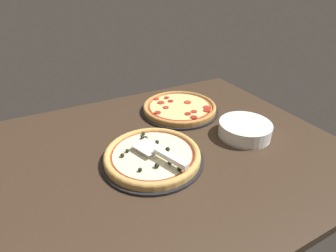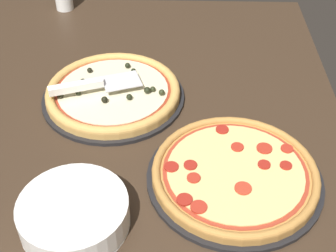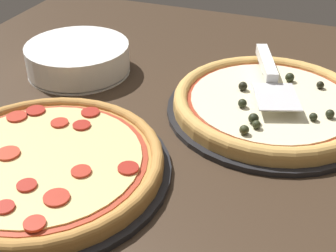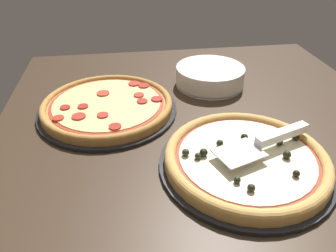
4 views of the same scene
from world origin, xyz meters
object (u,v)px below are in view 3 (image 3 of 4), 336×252
(pizza_back, at_px, (44,162))
(plate_stack, at_px, (78,58))
(pizza_front, at_px, (271,102))
(serving_spatula, at_px, (268,70))

(pizza_back, distance_m, plate_stack, 0.36)
(pizza_front, distance_m, serving_spatula, 0.08)
(serving_spatula, distance_m, plate_stack, 0.41)
(pizza_front, relative_size, pizza_back, 0.98)
(pizza_front, distance_m, plate_stack, 0.42)
(plate_stack, bearing_deg, serving_spatula, -174.41)
(pizza_front, height_order, pizza_back, pizza_front)
(pizza_front, relative_size, plate_stack, 1.63)
(pizza_front, relative_size, serving_spatula, 1.48)
(pizza_back, xyz_separation_m, serving_spatula, (-0.27, -0.37, 0.03))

